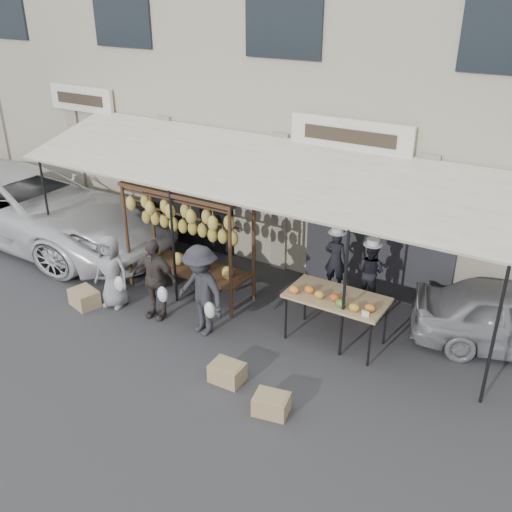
{
  "coord_description": "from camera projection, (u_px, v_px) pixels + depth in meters",
  "views": [
    {
      "loc": [
        5.46,
        -6.39,
        5.7
      ],
      "look_at": [
        0.69,
        1.4,
        1.3
      ],
      "focal_mm": 40.0,
      "sensor_mm": 36.0,
      "label": 1
    }
  ],
  "objects": [
    {
      "name": "ground_plane",
      "position": [
        181.0,
        344.0,
        9.95
      ],
      "size": [
        90.0,
        90.0,
        0.0
      ],
      "primitive_type": "plane",
      "color": "#2D2D30"
    },
    {
      "name": "shophouse",
      "position": [
        344.0,
        79.0,
        13.36
      ],
      "size": [
        24.0,
        6.15,
        7.3
      ],
      "color": "#9F9982",
      "rests_on": "ground_plane"
    },
    {
      "name": "awning",
      "position": [
        250.0,
        169.0,
        10.58
      ],
      "size": [
        10.0,
        2.35,
        2.92
      ],
      "color": "beige",
      "rests_on": "ground_plane"
    },
    {
      "name": "banana_rack",
      "position": [
        186.0,
        221.0,
        10.9
      ],
      "size": [
        2.6,
        0.9,
        2.24
      ],
      "color": "black",
      "rests_on": "ground_plane"
    },
    {
      "name": "produce_table",
      "position": [
        335.0,
        299.0,
        9.61
      ],
      "size": [
        1.7,
        0.9,
        1.04
      ],
      "color": "tan",
      "rests_on": "ground_plane"
    },
    {
      "name": "vendor_left",
      "position": [
        336.0,
        260.0,
        10.68
      ],
      "size": [
        0.46,
        0.32,
        1.18
      ],
      "primitive_type": "imported",
      "rotation": [
        0.0,
        0.0,
        3.24
      ],
      "color": "black",
      "rests_on": "stool_left"
    },
    {
      "name": "vendor_right",
      "position": [
        370.0,
        271.0,
        10.3
      ],
      "size": [
        0.64,
        0.55,
        1.12
      ],
      "primitive_type": "imported",
      "rotation": [
        0.0,
        0.0,
        2.89
      ],
      "color": "black",
      "rests_on": "stool_right"
    },
    {
      "name": "customer_left",
      "position": [
        112.0,
        271.0,
        10.84
      ],
      "size": [
        0.78,
        0.57,
        1.46
      ],
      "primitive_type": "imported",
      "rotation": [
        0.0,
        0.0,
        0.16
      ],
      "color": "gray",
      "rests_on": "ground_plane"
    },
    {
      "name": "customer_mid",
      "position": [
        154.0,
        279.0,
        10.45
      ],
      "size": [
        0.97,
        0.51,
        1.58
      ],
      "primitive_type": "imported",
      "rotation": [
        0.0,
        0.0,
        0.14
      ],
      "color": "#413A36",
      "rests_on": "ground_plane"
    },
    {
      "name": "customer_right",
      "position": [
        201.0,
        291.0,
        9.92
      ],
      "size": [
        1.21,
        0.87,
        1.7
      ],
      "primitive_type": "imported",
      "rotation": [
        0.0,
        0.0,
        -0.24
      ],
      "color": "#2B2C31",
      "rests_on": "ground_plane"
    },
    {
      "name": "stool_left",
      "position": [
        333.0,
        297.0,
        11.03
      ],
      "size": [
        0.3,
        0.3,
        0.41
      ],
      "primitive_type": "cube",
      "rotation": [
        0.0,
        0.0,
        0.02
      ],
      "color": "maroon",
      "rests_on": "ground_plane"
    },
    {
      "name": "stool_right",
      "position": [
        367.0,
        308.0,
        10.63
      ],
      "size": [
        0.36,
        0.36,
        0.42
      ],
      "primitive_type": "cube",
      "rotation": [
        0.0,
        0.0,
        0.23
      ],
      "color": "maroon",
      "rests_on": "ground_plane"
    },
    {
      "name": "crate_near_a",
      "position": [
        227.0,
        373.0,
        8.97
      ],
      "size": [
        0.53,
        0.41,
        0.31
      ],
      "primitive_type": "cube",
      "rotation": [
        0.0,
        0.0,
        0.03
      ],
      "color": "tan",
      "rests_on": "ground_plane"
    },
    {
      "name": "crate_near_b",
      "position": [
        271.0,
        404.0,
        8.3
      ],
      "size": [
        0.57,
        0.47,
        0.3
      ],
      "primitive_type": "cube",
      "rotation": [
        0.0,
        0.0,
        0.2
      ],
      "color": "tan",
      "rests_on": "ground_plane"
    },
    {
      "name": "crate_far",
      "position": [
        84.0,
        298.0,
        11.06
      ],
      "size": [
        0.64,
        0.55,
        0.33
      ],
      "primitive_type": "cube",
      "rotation": [
        0.0,
        0.0,
        -0.26
      ],
      "color": "tan",
      "rests_on": "ground_plane"
    },
    {
      "name": "van",
      "position": [
        22.0,
        188.0,
        13.76
      ],
      "size": [
        5.89,
        2.81,
        2.43
      ],
      "primitive_type": "imported",
      "rotation": [
        0.0,
        0.0,
        1.55
      ],
      "color": "white",
      "rests_on": "ground_plane"
    }
  ]
}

